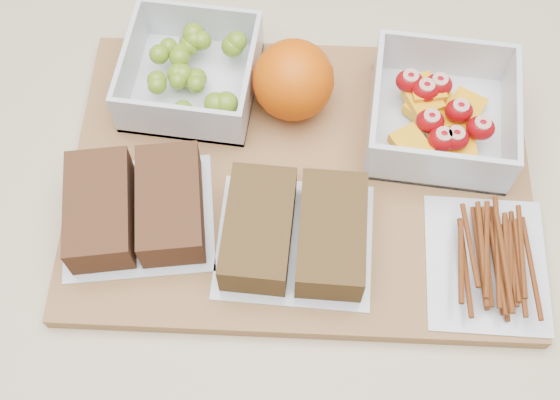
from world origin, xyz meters
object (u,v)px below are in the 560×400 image
at_px(pretzel_bag, 490,258).
at_px(sandwich_bag_center, 295,232).
at_px(grape_container, 193,72).
at_px(orange, 293,80).
at_px(cutting_board, 301,178).
at_px(sandwich_bag_left, 136,207).
at_px(fruit_container, 440,116).

bearing_deg(pretzel_bag, sandwich_bag_center, -179.23).
height_order(grape_container, orange, orange).
bearing_deg(grape_container, cutting_board, -35.72).
bearing_deg(sandwich_bag_left, sandwich_bag_center, -1.73).
relative_size(fruit_container, sandwich_bag_center, 0.93).
bearing_deg(sandwich_bag_left, cutting_board, 25.18).
xyz_separation_m(cutting_board, pretzel_bag, (0.17, -0.07, 0.02)).
height_order(fruit_container, pretzel_bag, fruit_container).
relative_size(fruit_container, sandwich_bag_left, 0.84).
xyz_separation_m(fruit_container, orange, (-0.14, 0.01, 0.02)).
distance_m(sandwich_bag_left, sandwich_bag_center, 0.14).
distance_m(orange, sandwich_bag_center, 0.15).
bearing_deg(fruit_container, sandwich_bag_center, -130.81).
distance_m(cutting_board, sandwich_bag_left, 0.15).
distance_m(fruit_container, sandwich_bag_left, 0.29).
distance_m(fruit_container, sandwich_bag_center, 0.18).
relative_size(sandwich_bag_center, pretzel_bag, 1.06).
bearing_deg(sandwich_bag_left, fruit_container, 27.09).
height_order(orange, sandwich_bag_left, orange).
relative_size(orange, sandwich_bag_left, 0.49).
distance_m(cutting_board, orange, 0.09).
relative_size(grape_container, sandwich_bag_center, 0.87).
xyz_separation_m(sandwich_bag_center, pretzel_bag, (0.17, 0.00, -0.01)).
distance_m(cutting_board, pretzel_bag, 0.18).
relative_size(orange, pretzel_bag, 0.57).
bearing_deg(grape_container, orange, -4.49).
height_order(cutting_board, orange, orange).
bearing_deg(grape_container, fruit_container, -3.87).
bearing_deg(grape_container, pretzel_bag, -27.68).
bearing_deg(cutting_board, orange, 97.72).
bearing_deg(fruit_container, grape_container, 176.13).
distance_m(grape_container, fruit_container, 0.24).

